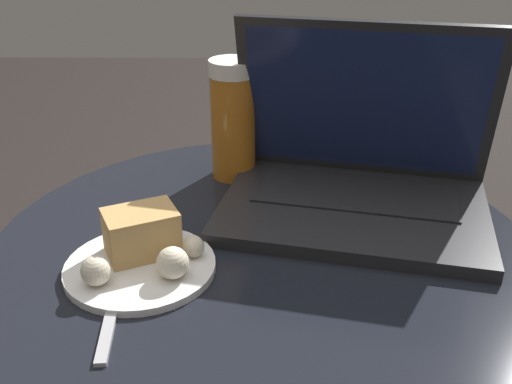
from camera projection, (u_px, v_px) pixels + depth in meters
table at (262, 328)px, 0.81m from camera, size 0.68×0.68×0.52m
laptop at (358, 173)px, 0.81m from camera, size 0.40×0.32×0.25m
beer_glass at (234, 120)px, 0.89m from camera, size 0.07×0.07×0.18m
snack_plate at (144, 252)px, 0.69m from camera, size 0.18×0.18×0.06m
fork at (118, 293)px, 0.65m from camera, size 0.03×0.19×0.00m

